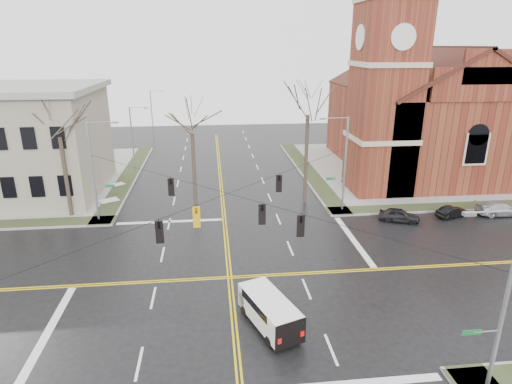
{
  "coord_description": "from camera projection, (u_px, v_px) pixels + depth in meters",
  "views": [
    {
      "loc": [
        -0.97,
        -26.2,
        15.34
      ],
      "look_at": [
        2.48,
        6.0,
        4.14
      ],
      "focal_mm": 30.0,
      "sensor_mm": 36.0,
      "label": 1
    }
  ],
  "objects": [
    {
      "name": "tree_nw_far",
      "position": [
        59.0,
        132.0,
        37.66
      ],
      "size": [
        4.0,
        4.0,
        11.13
      ],
      "color": "#322A20",
      "rests_on": "ground"
    },
    {
      "name": "church",
      "position": [
        419.0,
        104.0,
        52.75
      ],
      "size": [
        24.28,
        27.48,
        27.5
      ],
      "color": "maroon",
      "rests_on": "ground"
    },
    {
      "name": "span_wires",
      "position": [
        228.0,
        193.0,
        27.7
      ],
      "size": [
        23.02,
        23.02,
        0.03
      ],
      "color": "black",
      "rests_on": "ground"
    },
    {
      "name": "streetlight_north_b",
      "position": [
        153.0,
        112.0,
        72.31
      ],
      "size": [
        2.3,
        0.2,
        8.0
      ],
      "color": "gray",
      "rests_on": "ground"
    },
    {
      "name": "road_markings",
      "position": [
        230.0,
        277.0,
        29.73
      ],
      "size": [
        100.0,
        100.0,
        0.01
      ],
      "color": "gold",
      "rests_on": "ground"
    },
    {
      "name": "civic_building_a",
      "position": [
        8.0,
        144.0,
        44.52
      ],
      "size": [
        18.0,
        14.0,
        11.0
      ],
      "primitive_type": "cube",
      "color": "gray",
      "rests_on": "ground"
    },
    {
      "name": "parked_car_c",
      "position": [
        500.0,
        208.0,
        40.49
      ],
      "size": [
        4.59,
        1.94,
        1.32
      ],
      "primitive_type": "imported",
      "rotation": [
        0.0,
        0.0,
        1.55
      ],
      "color": "#B5B4B7",
      "rests_on": "ground"
    },
    {
      "name": "ground",
      "position": [
        230.0,
        277.0,
        29.73
      ],
      "size": [
        120.0,
        120.0,
        0.0
      ],
      "primitive_type": "plane",
      "color": "black",
      "rests_on": "ground"
    },
    {
      "name": "sidewalks",
      "position": [
        230.0,
        276.0,
        29.7
      ],
      "size": [
        80.0,
        80.0,
        0.17
      ],
      "color": "gray",
      "rests_on": "ground"
    },
    {
      "name": "streetlight_north_a",
      "position": [
        133.0,
        136.0,
        53.51
      ],
      "size": [
        2.3,
        0.2,
        8.0
      ],
      "color": "gray",
      "rests_on": "ground"
    },
    {
      "name": "tree_ne",
      "position": [
        308.0,
        109.0,
        40.79
      ],
      "size": [
        4.0,
        4.0,
        13.18
      ],
      "color": "#322A20",
      "rests_on": "ground"
    },
    {
      "name": "signal_pole_ne",
      "position": [
        343.0,
        162.0,
        40.06
      ],
      "size": [
        2.75,
        0.22,
        9.0
      ],
      "color": "gray",
      "rests_on": "ground"
    },
    {
      "name": "parked_car_b",
      "position": [
        452.0,
        212.0,
        39.98
      ],
      "size": [
        3.36,
        2.03,
        1.05
      ],
      "primitive_type": "imported",
      "rotation": [
        0.0,
        0.0,
        1.88
      ],
      "color": "black",
      "rests_on": "ground"
    },
    {
      "name": "cargo_van",
      "position": [
        268.0,
        308.0,
        24.4
      ],
      "size": [
        3.38,
        5.08,
        1.81
      ],
      "rotation": [
        0.0,
        0.0,
        0.35
      ],
      "color": "white",
      "rests_on": "ground"
    },
    {
      "name": "signal_pole_nw",
      "position": [
        94.0,
        169.0,
        37.78
      ],
      "size": [
        2.75,
        0.22,
        9.0
      ],
      "color": "gray",
      "rests_on": "ground"
    },
    {
      "name": "signal_pole_se",
      "position": [
        502.0,
        299.0,
        18.44
      ],
      "size": [
        2.75,
        0.22,
        9.0
      ],
      "color": "gray",
      "rests_on": "ground"
    },
    {
      "name": "parked_car_a",
      "position": [
        399.0,
        215.0,
        38.98
      ],
      "size": [
        3.87,
        2.63,
        1.22
      ],
      "primitive_type": "imported",
      "rotation": [
        0.0,
        0.0,
        1.21
      ],
      "color": "black",
      "rests_on": "ground"
    },
    {
      "name": "traffic_signals",
      "position": [
        229.0,
        208.0,
        27.32
      ],
      "size": [
        8.21,
        8.26,
        1.3
      ],
      "color": "black",
      "rests_on": "ground"
    },
    {
      "name": "tree_nw_near",
      "position": [
        192.0,
        128.0,
        39.54
      ],
      "size": [
        4.0,
        4.0,
        11.07
      ],
      "color": "#322A20",
      "rests_on": "ground"
    }
  ]
}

